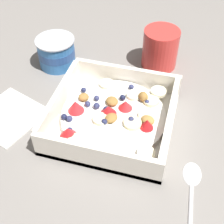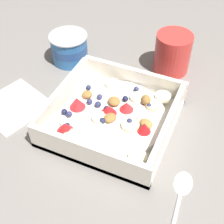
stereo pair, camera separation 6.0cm
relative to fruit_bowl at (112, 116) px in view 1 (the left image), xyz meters
The scene contains 6 objects.
ground_plane 0.02m from the fruit_bowl, 79.77° to the right, with size 2.40×2.40×0.00m, color gray.
fruit_bowl is the anchor object (origin of this frame).
spoon 0.19m from the fruit_bowl, 32.18° to the right, with size 0.04×0.17×0.01m.
yogurt_cup 0.23m from the fruit_bowl, 139.75° to the left, with size 0.09×0.09×0.07m.
coffee_mug 0.22m from the fruit_bowl, 75.29° to the left, with size 0.08×0.11×0.09m.
folded_napkin 0.21m from the fruit_bowl, 169.42° to the right, with size 0.12×0.12×0.01m, color white.
Camera 1 is at (0.11, -0.39, 0.46)m, focal length 51.09 mm.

